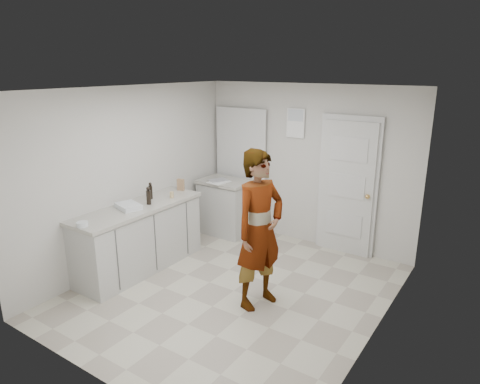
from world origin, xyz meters
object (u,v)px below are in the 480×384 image
Objects in this scene: person at (260,230)px; oil_cruet_b at (151,191)px; oil_cruet_a at (149,196)px; egg_bowl at (82,224)px; spice_jar at (172,195)px; cake_mix_box at (181,185)px; baking_dish at (129,206)px.

oil_cruet_b is (-1.93, 0.19, 0.10)m from person.
egg_bowl is at bearing -92.48° from oil_cruet_a.
person is 1.76m from spice_jar.
cake_mix_box reaches higher than spice_jar.
oil_cruet_a is 1.83× the size of egg_bowl.
spice_jar is 0.37× the size of oil_cruet_b.
oil_cruet_b reaches higher than spice_jar.
egg_bowl is at bearing -97.56° from cake_mix_box.
person reaches higher than baking_dish.
baking_dish is at bearing 93.85° from egg_bowl.
oil_cruet_b is 0.49m from baking_dish.
oil_cruet_b is at bearing 97.52° from baking_dish.
baking_dish is 0.76m from egg_bowl.
cake_mix_box is 1.98× the size of spice_jar.
oil_cruet_b is 1.78× the size of egg_bowl.
spice_jar is at bearing -76.53° from cake_mix_box.
oil_cruet_b is at bearing 129.14° from oil_cruet_a.
cake_mix_box is at bearing 83.67° from oil_cruet_b.
oil_cruet_b is at bearing -105.50° from cake_mix_box.
person is 1.78m from oil_cruet_a.
egg_bowl is (0.05, -1.80, -0.06)m from cake_mix_box.
oil_cruet_a is 0.31m from baking_dish.
spice_jar is (0.15, -0.37, -0.04)m from cake_mix_box.
oil_cruet_a reaches higher than spice_jar.
egg_bowl is at bearing 134.32° from person.
egg_bowl is (-0.04, -1.04, -0.09)m from oil_cruet_a.
person is 4.59× the size of baking_dish.
oil_cruet_b reaches higher than cake_mix_box.
spice_jar is (-1.72, 0.39, 0.03)m from person.
person is 21.21× the size of spice_jar.
spice_jar is 0.36× the size of oil_cruet_a.
spice_jar is at bearing 81.75° from oil_cruet_a.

